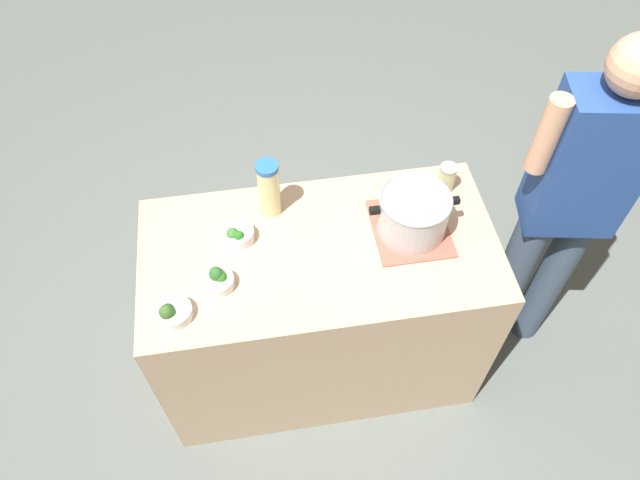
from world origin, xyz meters
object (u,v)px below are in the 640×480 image
(broccoli_bowl_front, at_px, (172,312))
(person_cook, at_px, (566,210))
(cooking_pot, at_px, (413,213))
(broccoli_bowl_back, at_px, (238,235))
(broccoli_bowl_center, at_px, (219,280))
(lemonade_pitcher, at_px, (269,189))
(mason_jar, at_px, (447,178))

(broccoli_bowl_front, relative_size, person_cook, 0.07)
(cooking_pot, xyz_separation_m, person_cook, (0.61, -0.03, -0.06))
(broccoli_bowl_front, relative_size, broccoli_bowl_back, 1.07)
(broccoli_bowl_center, xyz_separation_m, broccoli_bowl_back, (0.08, 0.19, -0.00))
(cooking_pot, bearing_deg, person_cook, -2.92)
(lemonade_pitcher, xyz_separation_m, broccoli_bowl_center, (-0.22, -0.32, -0.10))
(broccoli_bowl_front, bearing_deg, broccoli_bowl_back, 50.38)
(broccoli_bowl_center, bearing_deg, mason_jar, 19.34)
(broccoli_bowl_front, height_order, person_cook, person_cook)
(cooking_pot, relative_size, broccoli_bowl_front, 2.74)
(broccoli_bowl_center, bearing_deg, cooking_pot, 10.95)
(broccoli_bowl_center, relative_size, person_cook, 0.06)
(cooking_pot, xyz_separation_m, broccoli_bowl_center, (-0.74, -0.14, -0.07))
(broccoli_bowl_front, bearing_deg, person_cook, 8.16)
(lemonade_pitcher, distance_m, broccoli_bowl_center, 0.40)
(mason_jar, height_order, person_cook, person_cook)
(mason_jar, relative_size, broccoli_bowl_back, 1.06)
(mason_jar, height_order, broccoli_bowl_front, mason_jar)
(broccoli_bowl_center, height_order, broccoli_bowl_back, broccoli_bowl_center)
(cooking_pot, distance_m, broccoli_bowl_back, 0.67)
(broccoli_bowl_back, xyz_separation_m, person_cook, (1.27, -0.08, 0.01))
(cooking_pot, height_order, broccoli_bowl_back, cooking_pot)
(cooking_pot, bearing_deg, broccoli_bowl_front, -164.66)
(cooking_pot, distance_m, broccoli_bowl_front, 0.94)
(cooking_pot, xyz_separation_m, mason_jar, (0.19, 0.18, -0.04))
(mason_jar, bearing_deg, broccoli_bowl_back, -171.12)
(mason_jar, distance_m, broccoli_bowl_center, 0.99)
(broccoli_bowl_front, bearing_deg, lemonade_pitcher, 47.86)
(lemonade_pitcher, distance_m, person_cook, 1.16)
(lemonade_pitcher, xyz_separation_m, mason_jar, (0.71, 0.01, -0.07))
(lemonade_pitcher, relative_size, broccoli_bowl_front, 2.04)
(broccoli_bowl_front, bearing_deg, mason_jar, 21.51)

